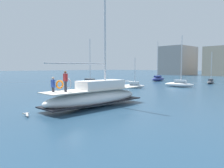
{
  "coord_description": "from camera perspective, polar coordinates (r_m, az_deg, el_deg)",
  "views": [
    {
      "loc": [
        16.04,
        -10.25,
        3.31
      ],
      "look_at": [
        1.71,
        3.37,
        1.8
      ],
      "focal_mm": 35.3,
      "sensor_mm": 36.0,
      "label": 1
    }
  ],
  "objects": [
    {
      "name": "ground_plane",
      "position": [
        19.32,
        -10.85,
        -5.57
      ],
      "size": [
        400.0,
        400.0,
        0.0
      ],
      "primitive_type": "plane",
      "color": "navy"
    },
    {
      "name": "main_sailboat",
      "position": [
        18.66,
        -4.31,
        -3.06
      ],
      "size": [
        2.74,
        9.68,
        11.96
      ],
      "color": "white",
      "rests_on": "ground"
    },
    {
      "name": "moored_sloop_near",
      "position": [
        54.06,
        11.85,
        1.42
      ],
      "size": [
        1.97,
        5.79,
        9.42
      ],
      "color": "navy",
      "rests_on": "ground"
    },
    {
      "name": "moored_catamaran",
      "position": [
        38.47,
        16.96,
        0.08
      ],
      "size": [
        5.05,
        1.93,
        8.51
      ],
      "color": "silver",
      "rests_on": "ground"
    },
    {
      "name": "moored_cutter_left",
      "position": [
        41.44,
        -6.01,
        0.55
      ],
      "size": [
        5.1,
        1.82,
        8.52
      ],
      "color": "#4C4C51",
      "rests_on": "ground"
    },
    {
      "name": "moored_cutter_right",
      "position": [
        48.08,
        24.16,
        0.59
      ],
      "size": [
        1.37,
        3.9,
        6.38
      ],
      "color": "#4C4C51",
      "rests_on": "ground"
    },
    {
      "name": "moored_ketch_distant",
      "position": [
        35.17,
        5.52,
        -0.36
      ],
      "size": [
        3.5,
        2.99,
        4.85
      ],
      "color": "silver",
      "rests_on": "ground"
    },
    {
      "name": "seagull",
      "position": [
        16.11,
        -21.28,
        -7.18
      ],
      "size": [
        1.15,
        0.53,
        0.17
      ],
      "color": "silver",
      "rests_on": "ground"
    },
    {
      "name": "mooring_buoy",
      "position": [
        24.97,
        -10.98,
        -2.78
      ],
      "size": [
        0.79,
        0.79,
        1.0
      ],
      "color": "yellow",
      "rests_on": "ground"
    }
  ]
}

